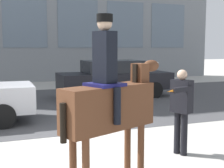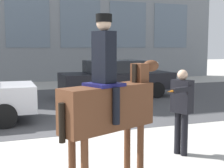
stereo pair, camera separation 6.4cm
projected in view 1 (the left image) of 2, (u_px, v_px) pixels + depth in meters
The scene contains 5 objects.
ground_plane at pixel (78, 141), 7.07m from camera, with size 80.00×80.00×0.00m, color #B2AFA8.
road_surface at pixel (47, 105), 11.50m from camera, with size 25.87×8.50×0.01m.
mounted_horse_lead at pixel (110, 102), 4.77m from camera, with size 1.92×1.03×2.60m.
pedestrian_bystander at pixel (181, 105), 6.08m from camera, with size 0.77×0.69×1.69m.
street_car_far_lane at pixel (114, 78), 13.29m from camera, with size 4.75×1.90×1.57m.
Camera 1 is at (-1.64, -6.72, 2.11)m, focal length 50.00 mm.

